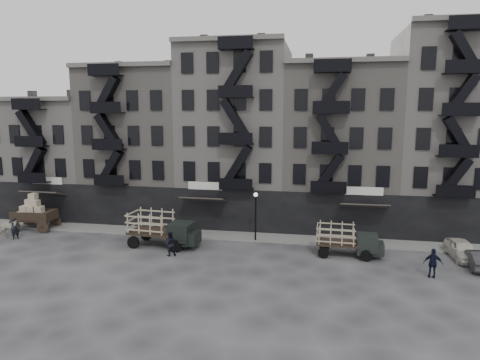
% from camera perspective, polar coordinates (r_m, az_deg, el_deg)
% --- Properties ---
extents(ground, '(140.00, 140.00, 0.00)m').
position_cam_1_polar(ground, '(35.10, -3.48, -9.20)').
color(ground, '#38383A').
rests_on(ground, ground).
extents(sidewalk, '(55.00, 2.50, 0.15)m').
position_cam_1_polar(sidewalk, '(38.55, -2.13, -7.36)').
color(sidewalk, slate).
rests_on(sidewalk, ground).
extents(building_west, '(10.00, 11.35, 13.20)m').
position_cam_1_polar(building_west, '(50.88, -23.15, 2.79)').
color(building_west, '#A29C95').
rests_on(building_west, ground).
extents(building_midwest, '(10.00, 11.35, 16.20)m').
position_cam_1_polar(building_midwest, '(45.97, -12.79, 4.57)').
color(building_midwest, gray).
rests_on(building_midwest, ground).
extents(building_center, '(10.00, 11.35, 18.20)m').
position_cam_1_polar(building_center, '(42.95, -0.42, 5.82)').
color(building_center, '#A29C95').
rests_on(building_center, ground).
extents(building_mideast, '(10.00, 11.35, 16.20)m').
position_cam_1_polar(building_mideast, '(42.29, 13.04, 4.16)').
color(building_mideast, gray).
rests_on(building_mideast, ground).
extents(building_east, '(10.00, 11.35, 19.20)m').
position_cam_1_polar(building_east, '(43.79, 26.36, 5.57)').
color(building_east, '#A29C95').
rests_on(building_east, ground).
extents(lamp_post, '(0.36, 0.36, 4.28)m').
position_cam_1_polar(lamp_post, '(36.22, 2.09, -4.02)').
color(lamp_post, black).
rests_on(lamp_post, ground).
extents(horse, '(2.08, 0.96, 1.75)m').
position_cam_1_polar(horse, '(42.85, -28.51, -5.69)').
color(horse, '#B8B6A9').
rests_on(horse, ground).
extents(wagon, '(4.08, 2.30, 3.38)m').
position_cam_1_polar(wagon, '(44.60, -25.89, -3.53)').
color(wagon, black).
rests_on(wagon, ground).
extents(stake_truck_west, '(6.01, 2.86, 2.93)m').
position_cam_1_polar(stake_truck_west, '(35.87, -10.39, -6.13)').
color(stake_truck_west, black).
rests_on(stake_truck_west, ground).
extents(stake_truck_east, '(5.06, 2.26, 2.49)m').
position_cam_1_polar(stake_truck_east, '(34.10, 14.13, -7.52)').
color(stake_truck_east, black).
rests_on(stake_truck_east, ground).
extents(car_east, '(1.93, 4.29, 1.43)m').
position_cam_1_polar(car_east, '(36.80, 27.50, -8.22)').
color(car_east, beige).
rests_on(car_east, ground).
extents(car_far, '(1.57, 4.01, 1.30)m').
position_cam_1_polar(car_far, '(35.34, 29.12, -9.16)').
color(car_far, '#28282A').
rests_on(car_far, ground).
extents(pedestrian_west, '(0.78, 0.83, 1.90)m').
position_cam_1_polar(pedestrian_west, '(42.17, -27.79, -5.75)').
color(pedestrian_west, black).
rests_on(pedestrian_west, ground).
extents(pedestrian_mid, '(1.14, 1.05, 1.90)m').
position_cam_1_polar(pedestrian_mid, '(33.73, -9.32, -8.39)').
color(pedestrian_mid, black).
rests_on(pedestrian_mid, ground).
extents(policeman, '(1.24, 0.63, 2.03)m').
position_cam_1_polar(policeman, '(31.83, 24.34, -10.09)').
color(policeman, black).
rests_on(policeman, ground).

